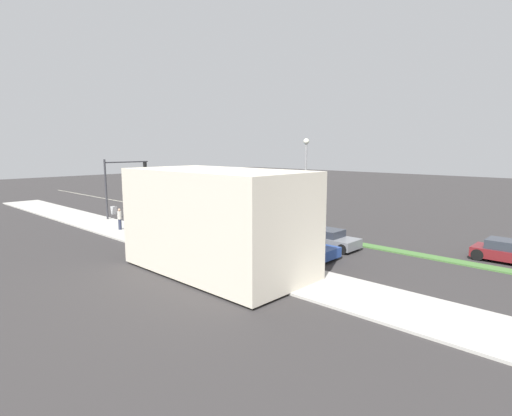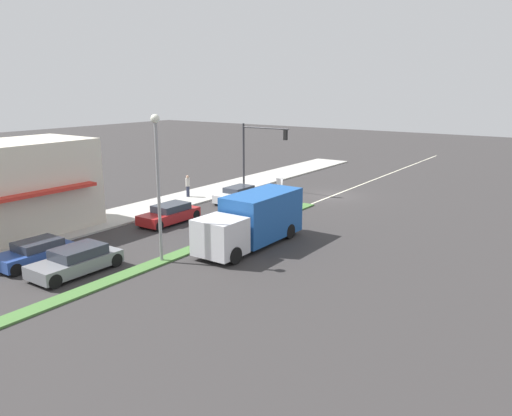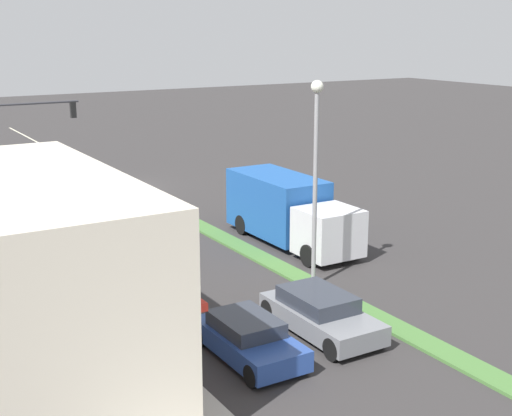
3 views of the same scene
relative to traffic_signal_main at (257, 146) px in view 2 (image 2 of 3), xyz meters
The scene contains 14 objects.
ground_plane 17.48m from the traffic_signal_main, 111.07° to the left, with size 160.00×160.00×0.00m, color #333030.
sidewalk_right 17.09m from the traffic_signal_main, 80.05° to the left, with size 4.00×73.00×0.12m, color #B2AFA8.
median_strip 25.93m from the traffic_signal_main, 103.82° to the left, with size 0.90×46.00×0.10m, color #477538.
lane_marking_center 7.56m from the traffic_signal_main, 161.06° to the right, with size 0.16×60.00×0.01m, color beige.
building_corner_store 20.08m from the traffic_signal_main, 76.35° to the left, with size 6.04×10.39×5.49m.
traffic_signal_main is the anchor object (origin of this frame).
street_lamp 18.44m from the traffic_signal_main, 109.42° to the left, with size 0.44×0.44×7.37m.
pedestrian 6.83m from the traffic_signal_main, 60.73° to the left, with size 0.34×0.34×1.74m.
warning_aframe_sign 4.42m from the traffic_signal_main, 102.39° to the right, with size 0.45×0.53×0.84m.
delivery_truck 15.10m from the traffic_signal_main, 123.97° to the left, with size 2.44×7.50×2.87m.
suv_grey 21.46m from the traffic_signal_main, 100.66° to the left, with size 1.91×4.31×1.28m.
van_white 5.51m from the traffic_signal_main, 104.74° to the left, with size 1.74×4.07×1.21m.
hatchback_red 12.21m from the traffic_signal_main, 95.49° to the left, with size 1.78×4.26×1.25m.
coupe_blue 21.50m from the traffic_signal_main, 93.04° to the left, with size 1.80×3.86×1.20m.
Camera 2 is at (-17.84, 36.53, 8.74)m, focal length 35.00 mm.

